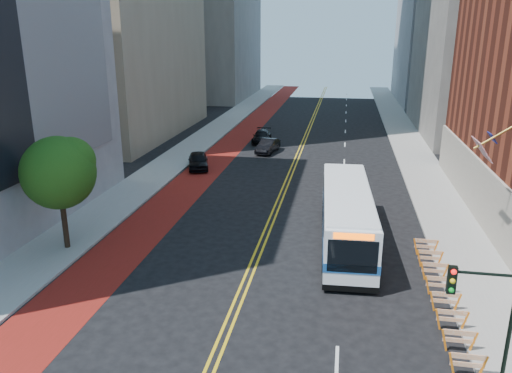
{
  "coord_description": "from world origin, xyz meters",
  "views": [
    {
      "loc": [
        4.59,
        -18.93,
        12.47
      ],
      "look_at": [
        -0.22,
        8.0,
        3.92
      ],
      "focal_mm": 35.0,
      "sensor_mm": 36.0,
      "label": 1
    }
  ],
  "objects": [
    {
      "name": "construction_barriers",
      "position": [
        9.6,
        3.42,
        0.68
      ],
      "size": [
        1.42,
        10.91,
        1.0
      ],
      "color": "orange",
      "rests_on": "ground"
    },
    {
      "name": "traffic_signal",
      "position": [
        9.41,
        -3.51,
        3.72
      ],
      "size": [
        2.21,
        0.34,
        5.07
      ],
      "color": "black",
      "rests_on": "sidewalk_right"
    },
    {
      "name": "sidewalk_right",
      "position": [
        12.0,
        30.0,
        0.07
      ],
      "size": [
        4.0,
        140.0,
        0.15
      ],
      "primitive_type": "cube",
      "color": "gray",
      "rests_on": "ground"
    },
    {
      "name": "lane_dashes",
      "position": [
        4.8,
        38.0,
        0.01
      ],
      "size": [
        0.14,
        98.2,
        0.01
      ],
      "color": "silver",
      "rests_on": "ground"
    },
    {
      "name": "car_a",
      "position": [
        -8.83,
        25.08,
        0.77
      ],
      "size": [
        3.06,
        4.85,
        1.54
      ],
      "primitive_type": "imported",
      "rotation": [
        0.0,
        0.0,
        0.3
      ],
      "color": "black",
      "rests_on": "ground"
    },
    {
      "name": "bus_lane_paint",
      "position": [
        -8.1,
        30.0,
        0.0
      ],
      "size": [
        3.6,
        140.0,
        0.01
      ],
      "primitive_type": "cube",
      "color": "maroon",
      "rests_on": "ground"
    },
    {
      "name": "car_b",
      "position": [
        -3.32,
        32.63,
        0.72
      ],
      "size": [
        2.22,
        4.58,
        1.45
      ],
      "primitive_type": "imported",
      "rotation": [
        0.0,
        0.0,
        -0.16
      ],
      "color": "black",
      "rests_on": "ground"
    },
    {
      "name": "ground",
      "position": [
        0.0,
        0.0,
        0.0
      ],
      "size": [
        160.0,
        160.0,
        0.0
      ],
      "primitive_type": "plane",
      "color": "black",
      "rests_on": "ground"
    },
    {
      "name": "center_line_outer",
      "position": [
        0.18,
        30.0,
        0.0
      ],
      "size": [
        0.14,
        140.0,
        0.01
      ],
      "primitive_type": "cube",
      "color": "gold",
      "rests_on": "ground"
    },
    {
      "name": "car_c",
      "position": [
        -4.8,
        37.48,
        0.7
      ],
      "size": [
        2.18,
        4.91,
        1.4
      ],
      "primitive_type": "imported",
      "rotation": [
        0.0,
        0.0,
        0.05
      ],
      "color": "black",
      "rests_on": "ground"
    },
    {
      "name": "sidewalk_left",
      "position": [
        -12.0,
        30.0,
        0.07
      ],
      "size": [
        4.0,
        140.0,
        0.15
      ],
      "primitive_type": "cube",
      "color": "gray",
      "rests_on": "ground"
    },
    {
      "name": "transit_bus",
      "position": [
        5.02,
        9.83,
        1.82
      ],
      "size": [
        3.37,
        12.79,
        3.48
      ],
      "rotation": [
        0.0,
        0.0,
        0.05
      ],
      "color": "white",
      "rests_on": "ground"
    },
    {
      "name": "street_tree",
      "position": [
        -11.24,
        6.04,
        4.91
      ],
      "size": [
        4.2,
        4.2,
        6.7
      ],
      "color": "black",
      "rests_on": "sidewalk_left"
    },
    {
      "name": "center_line_inner",
      "position": [
        -0.18,
        30.0,
        0.0
      ],
      "size": [
        0.14,
        140.0,
        0.01
      ],
      "primitive_type": "cube",
      "color": "gold",
      "rests_on": "ground"
    }
  ]
}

